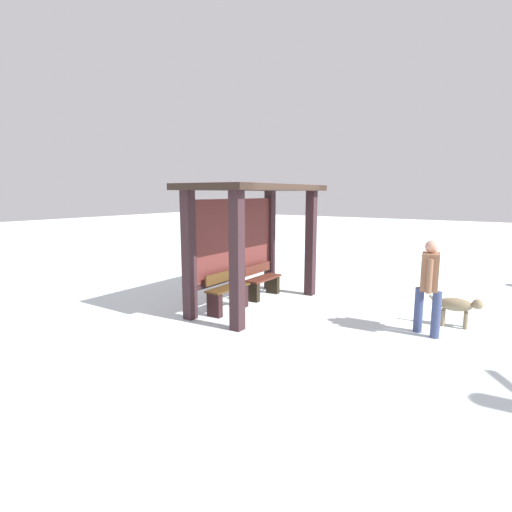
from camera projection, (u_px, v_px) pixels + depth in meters
ground_plane at (256, 305)px, 8.15m from camera, size 60.00×60.00×0.00m
bus_shelter at (251, 218)px, 7.94m from camera, size 3.30×1.57×2.48m
bench_left_inside at (227, 293)px, 7.71m from camera, size 1.04×0.34×0.77m
bench_center_inside at (262, 282)px, 8.76m from camera, size 1.04×0.35×0.73m
person_walking at (429, 281)px, 6.32m from camera, size 0.58×0.45×1.57m
dog at (458, 306)px, 6.78m from camera, size 0.27×0.85×0.53m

